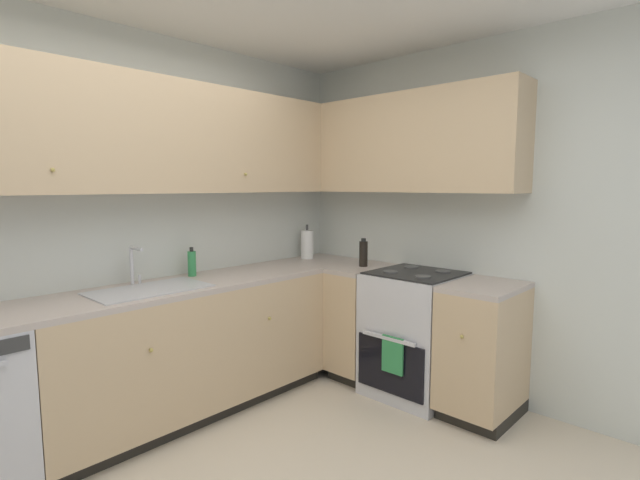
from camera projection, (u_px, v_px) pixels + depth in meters
The scene contains 14 objects.
wall_back at pixel (99, 227), 3.02m from camera, with size 4.18×0.05×2.58m, color silver.
wall_right at pixel (484, 223), 3.40m from camera, with size 0.05×3.32×2.58m, color silver.
lower_cabinets_back at pixel (191, 350), 3.21m from camera, with size 2.00×0.62×0.88m.
countertop_back at pixel (188, 285), 3.16m from camera, with size 3.21×0.60×0.04m, color #B7A89E.
lower_cabinets_right at pixel (425, 338), 3.45m from camera, with size 0.62×1.39×0.88m.
countertop_right at pixel (426, 278), 3.39m from camera, with size 0.60×1.39×0.03m.
oven_range at pixel (415, 333), 3.52m from camera, with size 0.68×0.62×1.06m.
upper_cabinets_back at pixel (150, 136), 3.02m from camera, with size 2.89×0.34×0.73m.
upper_cabinets_right at pixel (397, 145), 3.63m from camera, with size 0.32×1.94×0.73m.
sink at pixel (150, 296), 2.93m from camera, with size 0.70×0.40×0.10m.
faucet at pixel (134, 262), 3.05m from camera, with size 0.07×0.16×0.26m.
soap_bottle at pixel (192, 263), 3.37m from camera, with size 0.06×0.06×0.21m.
paper_towel_roll at pixel (307, 244), 4.18m from camera, with size 0.11×0.11×0.31m.
oil_bottle at pixel (363, 253), 3.77m from camera, with size 0.07×0.07×0.23m.
Camera 1 is at (-1.22, -1.46, 1.55)m, focal length 26.43 mm.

